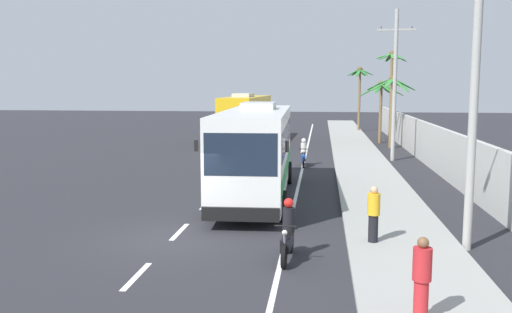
% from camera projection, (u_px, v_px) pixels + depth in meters
% --- Properties ---
extents(ground_plane, '(160.00, 160.00, 0.00)m').
position_uv_depth(ground_plane, '(174.00, 238.00, 16.87)').
color(ground_plane, '#28282D').
extents(sidewalk_kerb, '(3.20, 90.00, 0.14)m').
position_uv_depth(sidewalk_kerb, '(372.00, 183.00, 25.92)').
color(sidewalk_kerb, '#999993').
rests_on(sidewalk_kerb, ground).
extents(lane_markings, '(3.56, 71.00, 0.01)m').
position_uv_depth(lane_markings, '(280.00, 169.00, 30.74)').
color(lane_markings, white).
rests_on(lane_markings, ground).
extents(boundary_wall, '(0.24, 60.00, 2.42)m').
position_uv_depth(boundary_wall, '(439.00, 150.00, 29.27)').
color(boundary_wall, '#B2B2AD').
rests_on(boundary_wall, ground).
extents(coach_bus_foreground, '(3.17, 11.29, 3.88)m').
position_uv_depth(coach_bus_foreground, '(256.00, 149.00, 22.77)').
color(coach_bus_foreground, silver).
rests_on(coach_bus_foreground, ground).
extents(coach_bus_far_lane, '(3.18, 12.08, 3.96)m').
position_uv_depth(coach_bus_far_lane, '(246.00, 117.00, 44.80)').
color(coach_bus_far_lane, gold).
rests_on(coach_bus_far_lane, ground).
extents(motorcycle_beside_bus, '(0.56, 1.96, 1.58)m').
position_uv_depth(motorcycle_beside_bus, '(304.00, 155.00, 31.76)').
color(motorcycle_beside_bus, black).
rests_on(motorcycle_beside_bus, ground).
extents(motorcycle_trailing, '(0.56, 1.96, 1.63)m').
position_uv_depth(motorcycle_trailing, '(288.00, 235.00, 14.73)').
color(motorcycle_trailing, black).
rests_on(motorcycle_trailing, ground).
extents(pedestrian_near_kerb, '(0.36, 0.36, 1.63)m').
position_uv_depth(pedestrian_near_kerb, '(374.00, 213.00, 15.85)').
color(pedestrian_near_kerb, black).
rests_on(pedestrian_near_kerb, sidewalk_kerb).
extents(pedestrian_midwalk, '(0.36, 0.36, 1.65)m').
position_uv_depth(pedestrian_midwalk, '(422.00, 277.00, 10.52)').
color(pedestrian_midwalk, red).
rests_on(pedestrian_midwalk, sidewalk_kerb).
extents(utility_pole_nearest, '(3.63, 0.24, 9.45)m').
position_uv_depth(utility_pole_nearest, '(472.00, 69.00, 15.05)').
color(utility_pole_nearest, '#9E9E99').
rests_on(utility_pole_nearest, ground).
extents(utility_pole_mid, '(2.26, 0.24, 9.10)m').
position_uv_depth(utility_pole_mid, '(395.00, 83.00, 33.48)').
color(utility_pole_mid, '#9E9E99').
rests_on(utility_pole_mid, ground).
extents(palm_nearest, '(2.68, 2.53, 6.38)m').
position_uv_depth(palm_nearest, '(360.00, 84.00, 54.66)').
color(palm_nearest, brown).
rests_on(palm_nearest, ground).
extents(palm_second, '(2.62, 2.64, 7.45)m').
position_uv_depth(palm_second, '(392.00, 76.00, 46.56)').
color(palm_second, brown).
rests_on(palm_second, ground).
extents(palm_third, '(3.49, 3.58, 5.31)m').
position_uv_depth(palm_third, '(392.00, 97.00, 40.48)').
color(palm_third, brown).
rests_on(palm_third, ground).
extents(palm_fourth, '(3.57, 3.66, 4.93)m').
position_uv_depth(palm_fourth, '(381.00, 95.00, 43.83)').
color(palm_fourth, brown).
rests_on(palm_fourth, ground).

